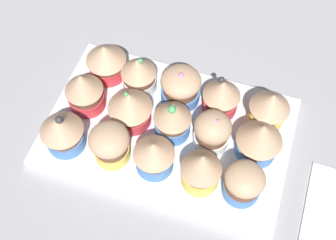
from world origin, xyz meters
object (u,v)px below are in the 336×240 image
object	(u,v)px
cupcake_11	(201,168)
cupcake_8	(130,107)
baking_tray	(168,132)
cupcake_13	(110,144)
cupcake_9	(84,90)
cupcake_10	(243,183)
cupcake_14	(62,131)
cupcake_7	(172,119)
cupcake_6	(212,133)
cupcake_4	(106,60)
cupcake_1	(221,96)
cupcake_12	(151,154)
cupcake_3	(139,74)
cupcake_0	(269,108)
cupcake_2	(181,87)
cupcake_5	(260,139)

from	to	relation	value
cupcake_11	cupcake_8	bearing A→B (deg)	-26.04
baking_tray	cupcake_13	distance (cm)	10.03
cupcake_13	cupcake_9	bearing A→B (deg)	-44.85
cupcake_10	cupcake_14	distance (cm)	26.38
cupcake_7	cupcake_11	distance (cm)	8.58
cupcake_6	cupcake_9	xyz separation A→B (cm)	(20.14, -0.76, 0.45)
cupcake_14	cupcake_4	bearing A→B (deg)	-93.93
cupcake_1	cupcake_6	world-z (taller)	cupcake_1
cupcake_1	cupcake_10	world-z (taller)	cupcake_1
baking_tray	cupcake_7	xyz separation A→B (cm)	(-0.70, 0.29, 4.61)
cupcake_8	cupcake_12	xyz separation A→B (cm)	(-5.52, 6.06, -0.23)
cupcake_13	cupcake_3	bearing A→B (deg)	-88.26
cupcake_13	cupcake_8	bearing A→B (deg)	-94.31
cupcake_0	cupcake_9	xyz separation A→B (cm)	(27.07, 5.55, -0.10)
cupcake_13	cupcake_11	bearing A→B (deg)	-178.97
baking_tray	cupcake_4	bearing A→B (deg)	-29.29
cupcake_3	cupcake_4	size ratio (longest dim) A/B	1.10
cupcake_10	cupcake_13	bearing A→B (deg)	1.13
cupcake_11	cupcake_12	xyz separation A→B (cm)	(7.20, -0.15, -0.61)
cupcake_0	cupcake_3	xyz separation A→B (cm)	(20.37, -0.02, -0.29)
cupcake_4	cupcake_11	distance (cm)	23.68
cupcake_10	cupcake_12	size ratio (longest dim) A/B	0.93
cupcake_1	cupcake_7	xyz separation A→B (cm)	(5.69, 6.42, 0.29)
cupcake_12	cupcake_6	bearing A→B (deg)	-140.14
cupcake_10	cupcake_13	distance (cm)	19.12
cupcake_7	cupcake_14	distance (cm)	15.77
cupcake_2	cupcake_7	size ratio (longest dim) A/B	0.80
cupcake_0	cupcake_2	world-z (taller)	cupcake_0
cupcake_0	cupcake_4	size ratio (longest dim) A/B	1.11
cupcake_5	cupcake_9	world-z (taller)	same
cupcake_6	cupcake_12	bearing A→B (deg)	39.86
cupcake_3	cupcake_13	distance (cm)	12.62
cupcake_2	cupcake_7	bearing A→B (deg)	95.13
cupcake_11	cupcake_6	bearing A→B (deg)	-88.61
cupcake_1	cupcake_11	bearing A→B (deg)	92.01
cupcake_1	cupcake_9	bearing A→B (deg)	15.83
cupcake_8	cupcake_10	bearing A→B (deg)	161.94
cupcake_5	cupcake_14	bearing A→B (deg)	15.61
baking_tray	cupcake_14	world-z (taller)	cupcake_14
cupcake_2	cupcake_8	xyz separation A→B (cm)	(6.02, 6.24, 0.52)
cupcake_2	cupcake_3	distance (cm)	6.90
baking_tray	cupcake_6	world-z (taller)	cupcake_6
cupcake_3	cupcake_9	size ratio (longest dim) A/B	0.98
cupcake_8	cupcake_11	bearing A→B (deg)	153.96
cupcake_1	cupcake_4	bearing A→B (deg)	-2.96
cupcake_0	cupcake_12	distance (cm)	18.57
cupcake_7	cupcake_6	bearing A→B (deg)	-179.70
cupcake_2	cupcake_8	bearing A→B (deg)	46.04
cupcake_3	cupcake_4	world-z (taller)	cupcake_3
cupcake_10	cupcake_14	world-z (taller)	cupcake_14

